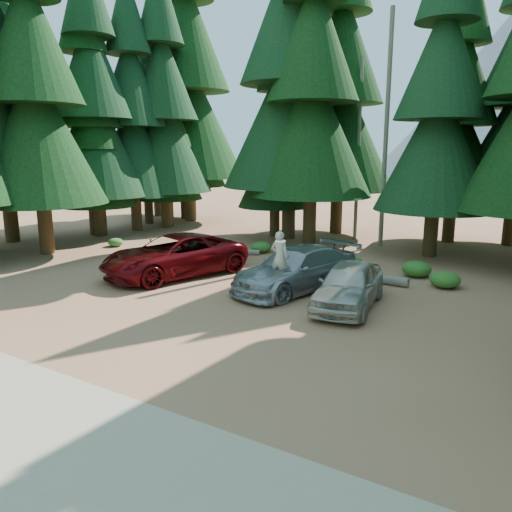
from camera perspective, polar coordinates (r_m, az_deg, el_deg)
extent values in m
plane|color=#96613F|center=(15.46, -5.58, -7.34)|extent=(160.00, 160.00, 0.00)
cube|color=tan|center=(11.41, -26.34, -16.00)|extent=(26.00, 3.50, 0.01)
cylinder|color=slate|center=(27.32, 14.66, 13.60)|extent=(0.24, 0.24, 12.00)
cylinder|color=slate|center=(29.37, 11.62, 11.66)|extent=(0.20, 0.20, 10.00)
cone|color=gray|center=(97.42, 27.11, 16.14)|extent=(44.00, 44.00, 28.00)
cone|color=gray|center=(108.04, 23.00, 13.84)|extent=(36.00, 36.00, 20.00)
imported|color=#56070A|center=(20.75, -9.31, 0.06)|extent=(4.60, 6.67, 1.69)
imported|color=#A0A4A8|center=(18.46, 4.64, -1.51)|extent=(3.69, 5.84, 1.58)
imported|color=#B8B2A3|center=(16.72, 10.58, -3.28)|extent=(2.34, 4.59, 1.50)
imported|color=beige|center=(17.42, 2.72, -0.15)|extent=(0.68, 0.44, 1.86)
cylinder|color=white|center=(17.35, 2.82, 1.71)|extent=(0.36, 0.36, 0.04)
cylinder|color=slate|center=(24.79, -3.91, 0.49)|extent=(3.49, 1.84, 0.27)
cylinder|color=slate|center=(24.31, 4.42, 0.23)|extent=(2.80, 1.59, 0.25)
cylinder|color=slate|center=(20.60, 9.58, -1.95)|extent=(5.60, 0.58, 0.36)
ellipsoid|color=#27641E|center=(25.14, 0.57, 1.03)|extent=(1.02, 1.02, 0.56)
ellipsoid|color=#27641E|center=(22.12, 2.72, -0.68)|extent=(0.82, 0.82, 0.45)
ellipsoid|color=#27641E|center=(22.08, 10.82, -0.75)|extent=(1.05, 1.05, 0.58)
ellipsoid|color=#27641E|center=(23.20, 9.70, -0.12)|extent=(0.98, 0.98, 0.54)
ellipsoid|color=#27641E|center=(21.47, 17.88, -1.40)|extent=(1.17, 1.17, 0.64)
ellipsoid|color=#27641E|center=(20.14, 20.80, -2.52)|extent=(1.14, 1.14, 0.63)
ellipsoid|color=#27641E|center=(27.80, -15.76, 1.53)|extent=(0.81, 0.81, 0.45)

